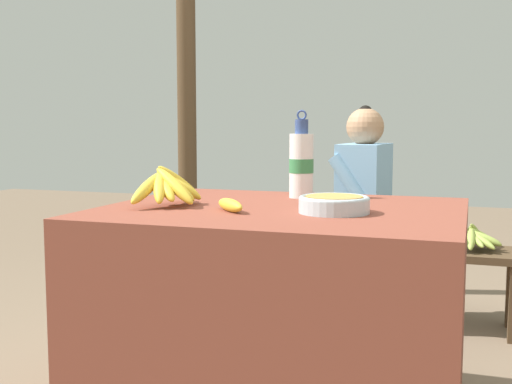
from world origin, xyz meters
The scene contains 9 objects.
market_counter centered at (0.00, 0.00, 0.35)m, with size 1.11×0.91×0.71m.
banana_bunch_ripe centered at (-0.36, -0.08, 0.77)m, with size 0.20×0.31×0.14m.
serving_bowl centered at (0.18, -0.07, 0.74)m, with size 0.21×0.21×0.05m.
water_bottle centered at (-0.01, 0.28, 0.83)m, with size 0.09×0.09×0.31m.
loose_banana_front centered at (-0.12, -0.14, 0.73)m, with size 0.14×0.15×0.04m.
wooden_bench centered at (0.20, 1.19, 0.32)m, with size 1.33×0.32×0.38m.
seated_vendor centered at (0.03, 1.17, 0.60)m, with size 0.42×0.40×1.06m.
banana_bunch_green centered at (0.60, 1.20, 0.45)m, with size 0.17×0.27×0.14m.
support_post_near centered at (-1.02, 1.49, 1.24)m, with size 0.11×0.11×2.48m.
Camera 1 is at (0.57, -1.93, 0.97)m, focal length 45.00 mm.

